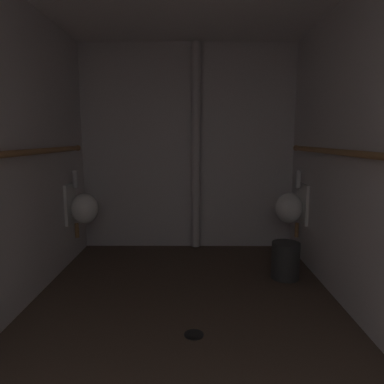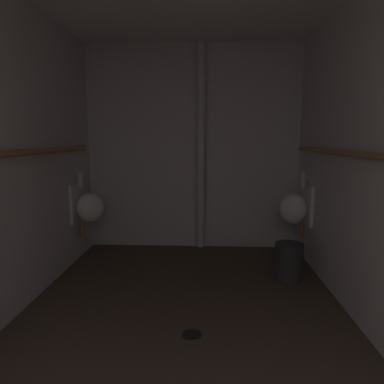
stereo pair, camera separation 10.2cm
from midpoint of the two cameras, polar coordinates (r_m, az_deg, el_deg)
The scene contains 7 objects.
floor at distance 2.49m, azimuth -2.97°, elevation -25.58°, with size 2.71×4.59×0.08m, color #47382D.
wall_back at distance 4.32m, azimuth -1.38°, elevation 7.20°, with size 2.71×0.06×2.49m, color silver.
urinal_left_mid at distance 4.03m, azimuth -18.19°, elevation -2.41°, with size 0.32×0.30×0.76m.
urinal_right_mid at distance 3.98m, azimuth 15.20°, elevation -2.40°, with size 0.32×0.30×0.76m.
standpipe_back_wall at distance 4.21m, azimuth -0.06°, elevation 7.16°, with size 0.10×0.10×2.44m, color silver.
floor_drain at distance 2.64m, azimuth -0.89°, elevation -22.32°, with size 0.14×0.14×0.01m, color black.
waste_bin at distance 3.58m, azimuth 14.29°, elevation -10.82°, with size 0.27×0.27×0.36m, color #2D2D2D.
Camera 1 is at (0.08, 0.18, 1.37)m, focal length 32.48 mm.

